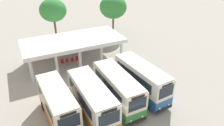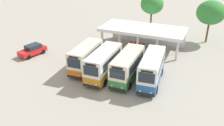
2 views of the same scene
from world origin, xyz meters
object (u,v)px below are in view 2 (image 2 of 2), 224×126
Objects in this scene: city_bus_second_in_row at (104,63)px; parked_car_flank at (33,50)px; city_bus_fourth_amber at (152,68)px; waiting_chair_middle_seat at (139,45)px; waiting_chair_second_from_end at (135,44)px; city_bus_middle_cream at (128,65)px; waiting_chair_fourth_seat at (143,46)px; waiting_chair_end_by_column at (131,44)px; city_bus_nearest_orange at (86,57)px.

parked_car_flank is (-12.65, 1.87, -1.06)m from city_bus_second_in_row.
city_bus_fourth_amber reaches higher than parked_car_flank.
waiting_chair_second_from_end is at bearing 167.30° from waiting_chair_middle_seat.
waiting_chair_fourth_seat is (-0.98, 10.28, -1.33)m from city_bus_middle_cream.
city_bus_middle_cream is at bearing -73.52° from waiting_chair_end_by_column.
waiting_chair_second_from_end is 1.37m from waiting_chair_fourth_seat.
waiting_chair_middle_seat is (-4.59, 9.88, -1.40)m from city_bus_fourth_amber.
waiting_chair_end_by_column is at bearing 120.81° from city_bus_fourth_amber.
city_bus_fourth_amber is at bearing -59.19° from waiting_chair_end_by_column.
waiting_chair_end_by_column is at bearing 35.57° from parked_car_flank.
city_bus_middle_cream is 15.66m from parked_car_flank.
city_bus_second_in_row reaches higher than waiting_chair_middle_seat.
waiting_chair_end_by_column is at bearing -176.62° from waiting_chair_second_from_end.
parked_car_flank is (-18.49, 1.03, -1.10)m from city_bus_fourth_amber.
city_bus_fourth_amber reaches higher than waiting_chair_end_by_column.
city_bus_middle_cream is at bearing -80.68° from waiting_chair_middle_seat.
waiting_chair_middle_seat is 0.70m from waiting_chair_fourth_seat.
city_bus_nearest_orange reaches higher than waiting_chair_middle_seat.
city_bus_fourth_amber is 8.62× the size of waiting_chair_end_by_column.
parked_car_flank reaches higher than waiting_chair_middle_seat.
city_bus_middle_cream is 10.78m from waiting_chair_end_by_column.
city_bus_second_in_row is (2.92, -0.80, 0.04)m from city_bus_nearest_orange.
city_bus_second_in_row reaches higher than waiting_chair_second_from_end.
city_bus_second_in_row is 8.39× the size of waiting_chair_second_from_end.
city_bus_middle_cream reaches higher than waiting_chair_end_by_column.
city_bus_second_in_row is 8.39× the size of waiting_chair_middle_seat.
city_bus_nearest_orange reaches higher than city_bus_middle_cream.
parked_car_flank reaches higher than waiting_chair_fourth_seat.
waiting_chair_end_by_column and waiting_chair_middle_seat have the same top height.
city_bus_fourth_amber is 11.72m from waiting_chair_end_by_column.
parked_car_flank is at bearing 173.72° from city_bus_nearest_orange.
waiting_chair_middle_seat is (-1.66, 10.15, -1.33)m from city_bus_middle_cream.
city_bus_nearest_orange is 9.84m from parked_car_flank.
city_bus_fourth_amber is 8.62× the size of waiting_chair_fourth_seat.
city_bus_second_in_row reaches higher than waiting_chair_fourth_seat.
city_bus_middle_cream is at bearing 11.11° from city_bus_second_in_row.
city_bus_second_in_row is at bearing -171.80° from city_bus_fourth_amber.
city_bus_second_in_row is 10.92m from waiting_chair_end_by_column.
waiting_chair_middle_seat is (1.37, -0.11, 0.00)m from waiting_chair_end_by_column.
city_bus_fourth_amber is 10.84m from waiting_chair_fourth_seat.
waiting_chair_end_by_column is 0.69m from waiting_chair_second_from_end.
city_bus_second_in_row reaches higher than city_bus_nearest_orange.
city_bus_nearest_orange is 7.80× the size of waiting_chair_fourth_seat.
parked_car_flank is 17.14m from waiting_chair_fourth_seat.
city_bus_fourth_amber reaches higher than waiting_chair_middle_seat.
waiting_chair_second_from_end is at bearing 102.85° from city_bus_middle_cream.
waiting_chair_end_by_column is 1.38m from waiting_chair_middle_seat.
city_bus_second_in_row is at bearing -8.41° from parked_car_flank.
city_bus_nearest_orange reaches higher than waiting_chair_fourth_seat.
waiting_chair_end_by_column is 2.06m from waiting_chair_fourth_seat.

